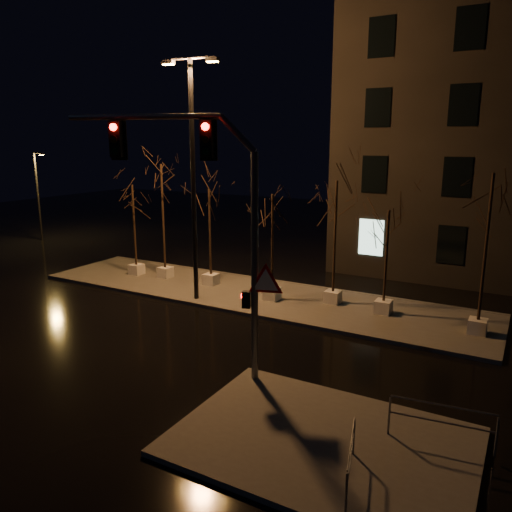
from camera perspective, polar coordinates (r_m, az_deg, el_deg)
The scene contains 15 objects.
ground at distance 19.13m, azimuth -9.86°, elevation -9.20°, with size 90.00×90.00×0.00m, color black.
median at distance 23.76m, azimuth -0.74°, elevation -4.38°, with size 22.00×5.00×0.15m, color #4C4A43.
sidewalk_corner at distance 12.95m, azimuth 7.59°, elevation -20.28°, with size 7.00×5.00×0.15m, color #4C4A43.
tree_0 at distance 27.04m, azimuth -13.87°, elevation 5.66°, with size 1.80×1.80×4.94m.
tree_1 at distance 26.00m, azimuth -10.70°, elevation 7.42°, with size 1.80×1.80×6.06m.
tree_2 at distance 24.40m, azimuth -5.34°, elevation 5.16°, with size 1.80×1.80×4.90m.
tree_3 at distance 21.89m, azimuth 1.90°, elevation 4.35°, with size 1.80×1.80×4.91m.
tree_4 at distance 21.61m, azimuth 9.12°, elevation 5.35°, with size 1.80×1.80×5.54m.
tree_5 at distance 20.81m, azimuth 14.82°, elevation 2.49°, with size 1.80×1.80×4.44m.
tree_6 at distance 19.53m, azimuth 25.15°, elevation 4.73°, with size 1.80×1.80×6.09m.
traffic_signal_mast at distance 14.35m, azimuth -5.12°, elevation 5.27°, with size 6.06×2.08×7.75m.
streetlight_main at distance 22.01m, azimuth -7.23°, elevation 10.25°, with size 2.60×0.64×10.40m.
streetlight_far at distance 39.98m, azimuth -23.62°, elevation 6.66°, with size 1.26×0.34×6.40m.
guard_rail_a at distance 13.00m, azimuth 20.44°, elevation -17.01°, with size 2.41×0.34×1.04m.
guard_rail_b at distance 11.39m, azimuth 10.77°, elevation -21.50°, with size 0.51×1.90×0.93m.
Camera 1 is at (11.33, -13.65, 7.14)m, focal length 35.00 mm.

